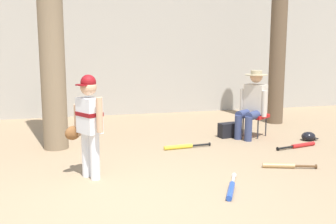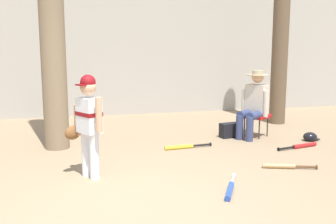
% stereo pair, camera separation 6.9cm
% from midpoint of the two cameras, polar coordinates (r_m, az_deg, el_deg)
% --- Properties ---
extents(ground_plane, '(60.00, 60.00, 0.00)m').
position_cam_midpoint_polar(ground_plane, '(4.30, -5.44, -13.41)').
color(ground_plane, '#937A5B').
extents(concrete_back_wall, '(18.00, 0.36, 2.93)m').
position_cam_midpoint_polar(concrete_back_wall, '(9.68, -10.88, 8.21)').
color(concrete_back_wall, '#ADA89E').
rests_on(concrete_back_wall, ground).
extents(tree_behind_spectator, '(0.46, 0.46, 4.36)m').
position_cam_midpoint_polar(tree_behind_spectator, '(8.80, 15.07, 11.15)').
color(tree_behind_spectator, brown).
rests_on(tree_behind_spectator, ground).
extents(young_ballplayer, '(0.50, 0.52, 1.31)m').
position_cam_midpoint_polar(young_ballplayer, '(5.11, -11.54, -1.10)').
color(young_ballplayer, white).
rests_on(young_ballplayer, ground).
extents(folding_stool, '(0.56, 0.56, 0.41)m').
position_cam_midpoint_polar(folding_stool, '(7.51, 11.86, -0.63)').
color(folding_stool, red).
rests_on(folding_stool, ground).
extents(seated_spectator, '(0.65, 0.59, 1.20)m').
position_cam_midpoint_polar(seated_spectator, '(7.38, 11.56, 1.37)').
color(seated_spectator, navy).
rests_on(seated_spectator, ground).
extents(handbag_beside_stool, '(0.37, 0.24, 0.26)m').
position_cam_midpoint_polar(handbag_beside_stool, '(7.39, 8.19, -2.54)').
color(handbag_beside_stool, black).
rests_on(handbag_beside_stool, ground).
extents(bat_red_barrel, '(0.78, 0.24, 0.07)m').
position_cam_midpoint_polar(bat_red_barrel, '(6.97, 17.85, -4.49)').
color(bat_red_barrel, red).
rests_on(bat_red_barrel, ground).
extents(bat_wood_tan, '(0.71, 0.29, 0.07)m').
position_cam_midpoint_polar(bat_wood_tan, '(5.77, 15.53, -7.29)').
color(bat_wood_tan, tan).
rests_on(bat_wood_tan, ground).
extents(bat_yellow_trainer, '(0.81, 0.14, 0.07)m').
position_cam_midpoint_polar(bat_yellow_trainer, '(6.56, 1.67, -4.89)').
color(bat_yellow_trainer, yellow).
rests_on(bat_yellow_trainer, ground).
extents(bat_blue_youth, '(0.43, 0.75, 0.07)m').
position_cam_midpoint_polar(bat_blue_youth, '(4.77, 8.46, -10.64)').
color(bat_blue_youth, '#2347AD').
rests_on(bat_blue_youth, ground).
extents(batting_helmet_black, '(0.28, 0.22, 0.16)m').
position_cam_midpoint_polar(batting_helmet_black, '(7.49, 18.91, -3.28)').
color(batting_helmet_black, black).
rests_on(batting_helmet_black, ground).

